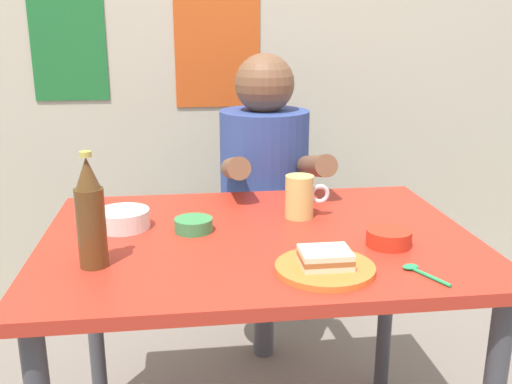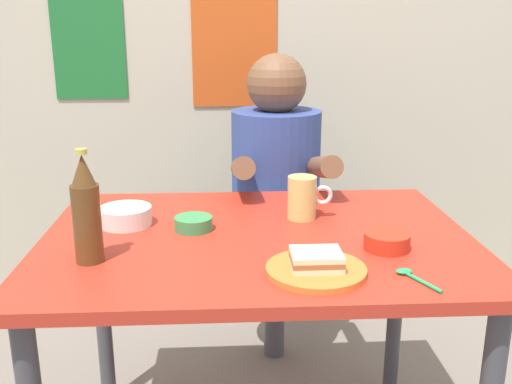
{
  "view_description": "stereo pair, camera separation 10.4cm",
  "coord_description": "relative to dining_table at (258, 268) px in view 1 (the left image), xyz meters",
  "views": [
    {
      "loc": [
        -0.18,
        -1.37,
        1.26
      ],
      "look_at": [
        0.0,
        0.05,
        0.84
      ],
      "focal_mm": 40.14,
      "sensor_mm": 36.0,
      "label": 1
    },
    {
      "loc": [
        -0.08,
        -1.38,
        1.26
      ],
      "look_at": [
        0.0,
        0.05,
        0.84
      ],
      "focal_mm": 40.14,
      "sensor_mm": 36.0,
      "label": 2
    }
  ],
  "objects": [
    {
      "name": "sandwich",
      "position": [
        0.11,
        -0.25,
        0.13
      ],
      "size": [
        0.11,
        0.09,
        0.04
      ],
      "color": "beige",
      "rests_on": "plate_orange"
    },
    {
      "name": "stool",
      "position": [
        0.1,
        0.63,
        -0.3
      ],
      "size": [
        0.34,
        0.34,
        0.45
      ],
      "color": "#4C4C51",
      "rests_on": "ground"
    },
    {
      "name": "spoon",
      "position": [
        0.31,
        -0.28,
        0.1
      ],
      "size": [
        0.07,
        0.11,
        0.01
      ],
      "color": "#26A559",
      "rests_on": "dining_table"
    },
    {
      "name": "plate_orange",
      "position": [
        0.11,
        -0.25,
        0.1
      ],
      "size": [
        0.22,
        0.22,
        0.01
      ],
      "primitive_type": "cylinder",
      "color": "orange",
      "rests_on": "dining_table"
    },
    {
      "name": "dip_bowl_green",
      "position": [
        -0.17,
        0.05,
        0.11
      ],
      "size": [
        0.1,
        0.1,
        0.03
      ],
      "color": "#388C4C",
      "rests_on": "dining_table"
    },
    {
      "name": "beer_mug",
      "position": [
        0.13,
        0.13,
        0.15
      ],
      "size": [
        0.13,
        0.08,
        0.12
      ],
      "color": "#D1BC66",
      "rests_on": "dining_table"
    },
    {
      "name": "sauce_bowl_chili",
      "position": [
        0.31,
        -0.12,
        0.12
      ],
      "size": [
        0.11,
        0.11,
        0.04
      ],
      "color": "red",
      "rests_on": "dining_table"
    },
    {
      "name": "rice_bowl_white",
      "position": [
        -0.35,
        0.1,
        0.12
      ],
      "size": [
        0.14,
        0.14,
        0.05
      ],
      "color": "silver",
      "rests_on": "dining_table"
    },
    {
      "name": "person_seated",
      "position": [
        0.1,
        0.62,
        0.12
      ],
      "size": [
        0.33,
        0.56,
        0.72
      ],
      "color": "#33478C",
      "rests_on": "stool"
    },
    {
      "name": "beer_bottle",
      "position": [
        -0.39,
        -0.15,
        0.21
      ],
      "size": [
        0.06,
        0.06,
        0.26
      ],
      "color": "#593819",
      "rests_on": "dining_table"
    },
    {
      "name": "wall_back",
      "position": [
        -0.0,
        1.05,
        0.65
      ],
      "size": [
        4.4,
        0.09,
        2.6
      ],
      "color": "#BCB299",
      "rests_on": "ground"
    },
    {
      "name": "dining_table",
      "position": [
        0.0,
        0.0,
        0.0
      ],
      "size": [
        1.1,
        0.8,
        0.74
      ],
      "color": "#B72D1E",
      "rests_on": "ground"
    }
  ]
}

